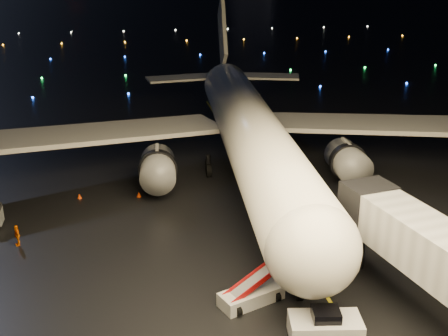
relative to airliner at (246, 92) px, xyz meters
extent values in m
plane|color=black|center=(-11.75, 274.90, -8.12)|extent=(2000.00, 2000.00, 0.00)
cube|color=gold|center=(0.25, -10.10, -8.11)|extent=(0.25, 80.00, 0.02)
cube|color=silver|center=(-1.38, -28.92, -7.13)|extent=(4.41, 2.74, 1.97)
imported|color=orange|center=(-20.81, -13.93, -7.27)|extent=(0.78, 1.08, 1.70)
cone|color=#FA4207|center=(-11.34, -6.04, -7.86)|extent=(0.51, 0.51, 0.52)
cone|color=#FA4207|center=(-8.83, -2.95, -7.85)|extent=(0.57, 0.57, 0.53)
cone|color=#FA4207|center=(-16.75, -5.46, -7.88)|extent=(0.45, 0.45, 0.47)
cone|color=#FA4207|center=(-26.01, 8.97, -7.87)|extent=(0.51, 0.51, 0.49)
camera|label=1|loc=(-11.77, -54.59, 12.51)|focal=45.00mm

